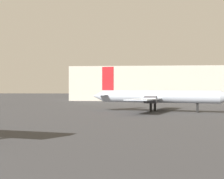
% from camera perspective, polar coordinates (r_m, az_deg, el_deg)
% --- Properties ---
extents(airplane_distant, '(28.18, 23.22, 9.12)m').
position_cam_1_polar(airplane_distant, '(65.82, 7.75, -1.22)').
color(airplane_distant, '#B2BCCC').
rests_on(airplane_distant, ground_plane).
extents(terminal_building, '(89.54, 20.66, 12.87)m').
position_cam_1_polar(terminal_building, '(131.80, 12.93, 0.97)').
color(terminal_building, beige).
rests_on(terminal_building, ground_plane).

